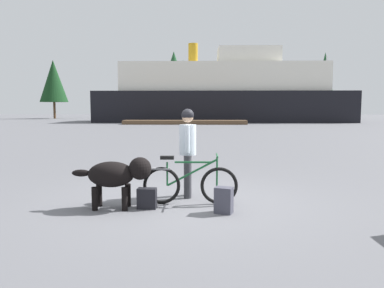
{
  "coord_description": "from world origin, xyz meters",
  "views": [
    {
      "loc": [
        0.32,
        -6.7,
        1.72
      ],
      "look_at": [
        0.13,
        1.01,
        0.96
      ],
      "focal_mm": 35.2,
      "sensor_mm": 36.0,
      "label": 1
    }
  ],
  "objects_px": {
    "person_cyclist": "(188,144)",
    "backpack": "(224,200)",
    "sailboat_moored": "(325,117)",
    "dog": "(117,174)",
    "handbag_pannier": "(147,198)",
    "bicycle": "(189,184)",
    "ferry_boat": "(224,94)"
  },
  "relations": [
    {
      "from": "ferry_boat",
      "to": "dog",
      "type": "bearing_deg",
      "value": -95.99
    },
    {
      "from": "person_cyclist",
      "to": "backpack",
      "type": "relative_size",
      "value": 3.96
    },
    {
      "from": "backpack",
      "to": "ferry_boat",
      "type": "relative_size",
      "value": 0.01
    },
    {
      "from": "backpack",
      "to": "handbag_pannier",
      "type": "distance_m",
      "value": 1.31
    },
    {
      "from": "person_cyclist",
      "to": "bicycle",
      "type": "bearing_deg",
      "value": -84.71
    },
    {
      "from": "dog",
      "to": "backpack",
      "type": "bearing_deg",
      "value": -7.75
    },
    {
      "from": "handbag_pannier",
      "to": "sailboat_moored",
      "type": "distance_m",
      "value": 44.56
    },
    {
      "from": "person_cyclist",
      "to": "dog",
      "type": "height_order",
      "value": "person_cyclist"
    },
    {
      "from": "handbag_pannier",
      "to": "sailboat_moored",
      "type": "bearing_deg",
      "value": 68.4
    },
    {
      "from": "bicycle",
      "to": "backpack",
      "type": "relative_size",
      "value": 3.95
    },
    {
      "from": "bicycle",
      "to": "ferry_boat",
      "type": "bearing_deg",
      "value": 85.77
    },
    {
      "from": "bicycle",
      "to": "backpack",
      "type": "bearing_deg",
      "value": -44.17
    },
    {
      "from": "bicycle",
      "to": "person_cyclist",
      "type": "bearing_deg",
      "value": 95.29
    },
    {
      "from": "ferry_boat",
      "to": "bicycle",
      "type": "bearing_deg",
      "value": -94.23
    },
    {
      "from": "bicycle",
      "to": "person_cyclist",
      "type": "relative_size",
      "value": 1.0
    },
    {
      "from": "person_cyclist",
      "to": "dog",
      "type": "xyz_separation_m",
      "value": [
        -1.16,
        -0.86,
        -0.43
      ]
    },
    {
      "from": "bicycle",
      "to": "ferry_boat",
      "type": "distance_m",
      "value": 38.26
    },
    {
      "from": "backpack",
      "to": "handbag_pannier",
      "type": "bearing_deg",
      "value": 168.99
    },
    {
      "from": "sailboat_moored",
      "to": "ferry_boat",
      "type": "bearing_deg",
      "value": -166.59
    },
    {
      "from": "handbag_pannier",
      "to": "ferry_boat",
      "type": "bearing_deg",
      "value": 84.75
    },
    {
      "from": "person_cyclist",
      "to": "handbag_pannier",
      "type": "relative_size",
      "value": 4.85
    },
    {
      "from": "dog",
      "to": "bicycle",
      "type": "bearing_deg",
      "value": 14.56
    },
    {
      "from": "ferry_boat",
      "to": "sailboat_moored",
      "type": "bearing_deg",
      "value": 13.41
    },
    {
      "from": "person_cyclist",
      "to": "backpack",
      "type": "xyz_separation_m",
      "value": [
        0.63,
        -1.11,
        -0.8
      ]
    },
    {
      "from": "bicycle",
      "to": "sailboat_moored",
      "type": "xyz_separation_m",
      "value": [
        15.69,
        41.12,
        0.13
      ]
    },
    {
      "from": "backpack",
      "to": "sailboat_moored",
      "type": "xyz_separation_m",
      "value": [
        15.11,
        41.68,
        0.28
      ]
    },
    {
      "from": "handbag_pannier",
      "to": "bicycle",
      "type": "bearing_deg",
      "value": 23.34
    },
    {
      "from": "dog",
      "to": "person_cyclist",
      "type": "bearing_deg",
      "value": 36.52
    },
    {
      "from": "dog",
      "to": "handbag_pannier",
      "type": "distance_m",
      "value": 0.65
    },
    {
      "from": "person_cyclist",
      "to": "ferry_boat",
      "type": "height_order",
      "value": "ferry_boat"
    },
    {
      "from": "backpack",
      "to": "sailboat_moored",
      "type": "relative_size",
      "value": 0.05
    },
    {
      "from": "backpack",
      "to": "sailboat_moored",
      "type": "distance_m",
      "value": 44.33
    }
  ]
}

